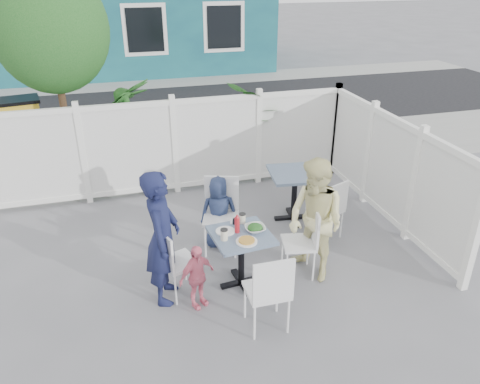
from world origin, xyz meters
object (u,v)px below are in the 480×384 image
object	(u,v)px
chair_left	(173,258)
toddler	(197,277)
boy	(219,212)
man	(162,238)
spare_table	(295,183)
main_table	(241,246)
chair_near	(270,288)
chair_right	(305,237)
woman	(315,221)
utility_cabinet	(23,138)
chair_back	(221,209)

from	to	relation	value
chair_left	toddler	world-z (taller)	chair_left
chair_left	boy	xyz separation A→B (m)	(0.76, 0.91, 0.00)
man	spare_table	bearing A→B (deg)	-41.79
main_table	chair_near	distance (m)	0.86
man	chair_right	bearing A→B (deg)	-74.06
boy	woman	bearing A→B (deg)	142.85
utility_cabinet	chair_right	size ratio (longest dim) A/B	1.47
main_table	chair_back	bearing A→B (deg)	91.73
spare_table	woman	bearing A→B (deg)	-102.32
man	chair_left	bearing A→B (deg)	-71.99
chair_near	woman	bearing A→B (deg)	43.54
chair_left	spare_table	bearing A→B (deg)	103.12
boy	spare_table	bearing A→B (deg)	-153.30
chair_near	toddler	world-z (taller)	chair_near
chair_right	utility_cabinet	bearing A→B (deg)	51.95
chair_right	toddler	distance (m)	1.44
chair_back	woman	xyz separation A→B (m)	(0.93, -0.93, 0.18)
woman	utility_cabinet	bearing A→B (deg)	-160.95
boy	chair_right	bearing A→B (deg)	141.74
toddler	chair_left	bearing A→B (deg)	102.91
chair_near	toddler	bearing A→B (deg)	136.96
utility_cabinet	chair_left	world-z (taller)	utility_cabinet
main_table	spare_table	world-z (taller)	spare_table
main_table	chair_right	size ratio (longest dim) A/B	0.81
chair_right	man	bearing A→B (deg)	101.51
chair_left	main_table	bearing A→B (deg)	68.86
chair_back	man	bearing A→B (deg)	62.67
utility_cabinet	chair_near	world-z (taller)	utility_cabinet
chair_near	man	bearing A→B (deg)	138.22
spare_table	chair_back	bearing A→B (deg)	-159.64
chair_left	chair_right	distance (m)	1.62
spare_table	chair_right	xyz separation A→B (m)	(-0.39, -1.34, -0.07)
utility_cabinet	boy	xyz separation A→B (m)	(2.85, -3.45, -0.15)
main_table	spare_table	distance (m)	1.81
utility_cabinet	boy	world-z (taller)	utility_cabinet
utility_cabinet	toddler	xyz separation A→B (m)	(2.31, -4.63, -0.27)
chair_left	toddler	xyz separation A→B (m)	(0.22, -0.26, -0.11)
spare_table	chair_back	distance (m)	1.32
main_table	spare_table	xyz separation A→B (m)	(1.21, 1.34, 0.05)
spare_table	toddler	distance (m)	2.41
chair_back	woman	bearing A→B (deg)	153.02
chair_left	man	bearing A→B (deg)	-108.32
chair_right	woman	world-z (taller)	woman
chair_right	chair_back	distance (m)	1.22
spare_table	chair_left	bearing A→B (deg)	-146.63
man	woman	size ratio (longest dim) A/B	1.04
chair_right	boy	world-z (taller)	boy
toddler	woman	bearing A→B (deg)	-18.80
main_table	man	xyz separation A→B (m)	(-0.91, 0.01, 0.26)
chair_left	chair_right	size ratio (longest dim) A/B	0.97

